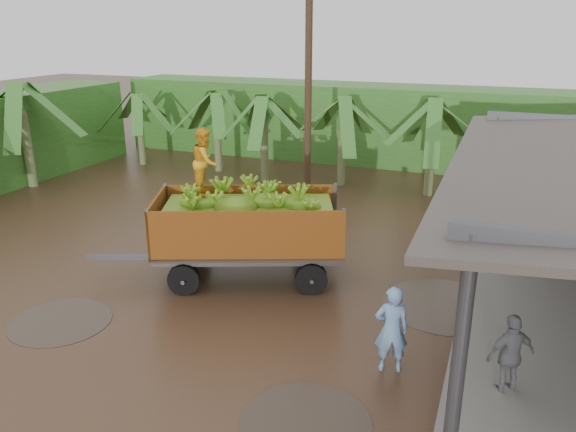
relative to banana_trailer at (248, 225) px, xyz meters
The scene contains 7 objects.
ground 2.42m from the banana_trailer, 79.10° to the right, with size 100.00×100.00×0.00m, color black.
hedge_north 14.19m from the banana_trailer, 96.61° to the left, with size 22.00×3.00×3.60m, color #2D661E.
banana_trailer is the anchor object (origin of this frame).
man_blue 5.20m from the banana_trailer, 33.39° to the right, with size 0.64×0.42×1.77m, color #6890BE.
man_grey 7.04m from the banana_trailer, 23.51° to the right, with size 0.93×0.39×1.58m, color slate.
utility_pole 6.36m from the banana_trailer, 94.22° to the left, with size 1.20×0.24×7.98m.
banana_plants 8.35m from the banana_trailer, 139.17° to the left, with size 21.75×17.78×4.25m.
Camera 1 is at (5.51, -10.30, 6.35)m, focal length 35.00 mm.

